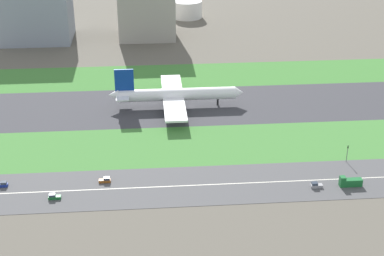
{
  "coord_description": "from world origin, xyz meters",
  "views": [
    {
      "loc": [
        -20.92,
        -259.17,
        115.59
      ],
      "look_at": [
        -2.73,
        -36.5,
        6.0
      ],
      "focal_mm": 54.85,
      "sensor_mm": 36.0,
      "label": 1
    }
  ],
  "objects": [
    {
      "name": "ground_plane",
      "position": [
        0.0,
        0.0,
        0.0
      ],
      "size": [
        800.0,
        800.0,
        0.0
      ],
      "primitive_type": "plane",
      "color": "#5B564C"
    },
    {
      "name": "runway",
      "position": [
        0.0,
        0.0,
        0.05
      ],
      "size": [
        280.0,
        46.0,
        0.1
      ],
      "primitive_type": "cube",
      "color": "#38383D",
      "rests_on": "ground_plane"
    },
    {
      "name": "grass_median_north",
      "position": [
        0.0,
        41.0,
        0.05
      ],
      "size": [
        280.0,
        36.0,
        0.1
      ],
      "primitive_type": "cube",
      "color": "#3D7A33",
      "rests_on": "ground_plane"
    },
    {
      "name": "grass_median_south",
      "position": [
        0.0,
        -41.0,
        0.05
      ],
      "size": [
        280.0,
        36.0,
        0.1
      ],
      "primitive_type": "cube",
      "color": "#427F38",
      "rests_on": "ground_plane"
    },
    {
      "name": "highway",
      "position": [
        0.0,
        -73.0,
        0.05
      ],
      "size": [
        280.0,
        28.0,
        0.1
      ],
      "primitive_type": "cube",
      "color": "#4C4C4F",
      "rests_on": "ground_plane"
    },
    {
      "name": "highway_centerline",
      "position": [
        0.0,
        -73.0,
        0.11
      ],
      "size": [
        266.0,
        0.5,
        0.01
      ],
      "primitive_type": "cube",
      "color": "silver",
      "rests_on": "highway"
    },
    {
      "name": "airliner",
      "position": [
        -8.49,
        0.0,
        6.23
      ],
      "size": [
        65.0,
        56.0,
        19.7
      ],
      "color": "white",
      "rests_on": "runway"
    },
    {
      "name": "car_1",
      "position": [
        -38.09,
        -68.0,
        0.92
      ],
      "size": [
        4.4,
        1.8,
        2.0
      ],
      "color": "brown",
      "rests_on": "highway"
    },
    {
      "name": "car_2",
      "position": [
        -76.09,
        -68.0,
        0.92
      ],
      "size": [
        4.4,
        1.8,
        2.0
      ],
      "color": "navy",
      "rests_on": "highway"
    },
    {
      "name": "truck_1",
      "position": [
        52.84,
        -78.0,
        1.67
      ],
      "size": [
        8.4,
        2.5,
        4.0
      ],
      "rotation": [
        0.0,
        0.0,
        3.14
      ],
      "color": "#19662D",
      "rests_on": "highway"
    },
    {
      "name": "car_0",
      "position": [
        -55.83,
        -78.0,
        0.92
      ],
      "size": [
        4.4,
        1.8,
        2.0
      ],
      "rotation": [
        0.0,
        0.0,
        3.14
      ],
      "color": "#19662D",
      "rests_on": "highway"
    },
    {
      "name": "car_4",
      "position": [
        40.03,
        -78.0,
        0.92
      ],
      "size": [
        4.4,
        1.8,
        2.0
      ],
      "rotation": [
        0.0,
        0.0,
        3.14
      ],
      "color": "#99999E",
      "rests_on": "highway"
    },
    {
      "name": "traffic_light",
      "position": [
        57.4,
        -60.01,
        4.29
      ],
      "size": [
        0.36,
        0.5,
        7.2
      ],
      "color": "#4C4C51",
      "rests_on": "highway"
    },
    {
      "name": "terminal_building",
      "position": [
        -90.0,
        114.0,
        22.78
      ],
      "size": [
        43.66,
        34.79,
        45.55
      ],
      "primitive_type": "cube",
      "color": "gray",
      "rests_on": "ground_plane"
    },
    {
      "name": "hangar_building",
      "position": [
        -19.84,
        114.0,
        22.75
      ],
      "size": [
        36.03,
        29.68,
        45.5
      ],
      "primitive_type": "cube",
      "color": "#9E998E",
      "rests_on": "ground_plane"
    },
    {
      "name": "fuel_tank_west",
      "position": [
        9.59,
        159.0,
        6.13
      ],
      "size": [
        21.83,
        21.83,
        12.26
      ],
      "primitive_type": "cylinder",
      "color": "silver",
      "rests_on": "ground_plane"
    }
  ]
}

